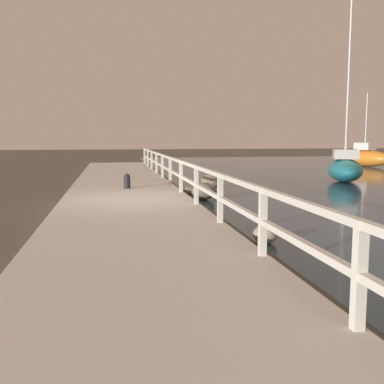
{
  "coord_description": "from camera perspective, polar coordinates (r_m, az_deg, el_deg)",
  "views": [
    {
      "loc": [
        -0.41,
        -12.13,
        1.9
      ],
      "look_at": [
        1.4,
        -2.13,
        0.66
      ],
      "focal_mm": 42.0,
      "sensor_mm": 36.0,
      "label": 1
    }
  ],
  "objects": [
    {
      "name": "ground_plane",
      "position": [
        12.29,
        -8.21,
        -2.03
      ],
      "size": [
        120.0,
        120.0,
        0.0
      ],
      "primitive_type": "plane",
      "color": "#4C473D"
    },
    {
      "name": "dock_walkway",
      "position": [
        12.27,
        -8.22,
        -1.46
      ],
      "size": [
        3.53,
        36.0,
        0.25
      ],
      "color": "beige",
      "rests_on": "ground"
    },
    {
      "name": "railing",
      "position": [
        12.35,
        -0.54,
        2.31
      ],
      "size": [
        0.1,
        32.5,
        0.97
      ],
      "color": "silver",
      "rests_on": "dock_walkway"
    },
    {
      "name": "boulder_near_dock",
      "position": [
        14.85,
        -0.27,
        0.17
      ],
      "size": [
        0.4,
        0.36,
        0.3
      ],
      "color": "#666056",
      "rests_on": "ground"
    },
    {
      "name": "boulder_downstream",
      "position": [
        8.21,
        9.29,
        -5.33
      ],
      "size": [
        0.45,
        0.41,
        0.34
      ],
      "color": "gray",
      "rests_on": "ground"
    },
    {
      "name": "boulder_mid_strip",
      "position": [
        13.65,
        1.44,
        0.08
      ],
      "size": [
        0.72,
        0.65,
        0.54
      ],
      "color": "#666056",
      "rests_on": "ground"
    },
    {
      "name": "boulder_far_strip",
      "position": [
        16.54,
        2.43,
        1.32
      ],
      "size": [
        0.75,
        0.67,
        0.56
      ],
      "color": "slate",
      "rests_on": "ground"
    },
    {
      "name": "mooring_bollard",
      "position": [
        14.75,
        -8.25,
        1.39
      ],
      "size": [
        0.22,
        0.22,
        0.49
      ],
      "color": "black",
      "rests_on": "dock_walkway"
    },
    {
      "name": "sailboat_orange",
      "position": [
        31.43,
        21.08,
        4.16
      ],
      "size": [
        2.78,
        3.99,
        4.72
      ],
      "rotation": [
        0.0,
        0.0,
        0.43
      ],
      "color": "orange",
      "rests_on": "water_surface"
    },
    {
      "name": "sailboat_teal",
      "position": [
        20.42,
        18.84,
        2.92
      ],
      "size": [
        2.72,
        3.85,
        7.83
      ],
      "rotation": [
        0.0,
        0.0,
        -0.41
      ],
      "color": "#1E707A",
      "rests_on": "water_surface"
    }
  ]
}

